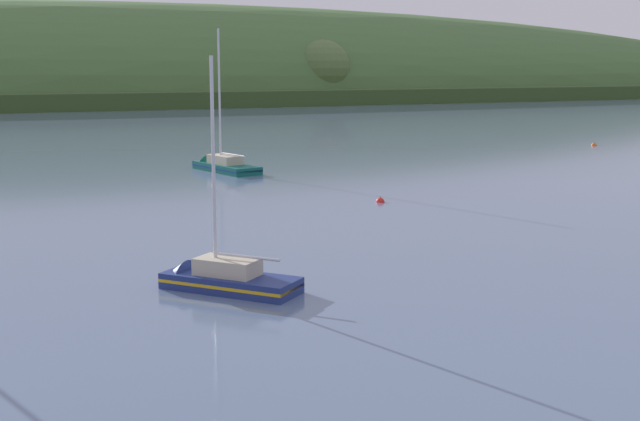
{
  "coord_description": "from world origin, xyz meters",
  "views": [
    {
      "loc": [
        -15.21,
        -8.98,
        8.52
      ],
      "look_at": [
        -2.13,
        27.95,
        1.84
      ],
      "focal_mm": 47.73,
      "sensor_mm": 36.0,
      "label": 1
    }
  ],
  "objects_px": {
    "sailboat_midwater_white": "(216,283)",
    "mooring_buoy_far_upstream": "(380,202)",
    "sailboat_far_left": "(221,168)",
    "mooring_buoy_off_fishing_boat": "(594,146)"
  },
  "relations": [
    {
      "from": "sailboat_midwater_white",
      "to": "mooring_buoy_far_upstream",
      "type": "bearing_deg",
      "value": -84.77
    },
    {
      "from": "mooring_buoy_off_fishing_boat",
      "to": "mooring_buoy_far_upstream",
      "type": "distance_m",
      "value": 46.53
    },
    {
      "from": "sailboat_far_left",
      "to": "mooring_buoy_off_fishing_boat",
      "type": "xyz_separation_m",
      "value": [
        43.13,
        8.33,
        -0.2
      ]
    },
    {
      "from": "sailboat_far_left",
      "to": "mooring_buoy_off_fishing_boat",
      "type": "relative_size",
      "value": 18.69
    },
    {
      "from": "sailboat_midwater_white",
      "to": "sailboat_far_left",
      "type": "xyz_separation_m",
      "value": [
        8.62,
        36.88,
        -0.02
      ]
    },
    {
      "from": "sailboat_far_left",
      "to": "mooring_buoy_off_fishing_boat",
      "type": "height_order",
      "value": "sailboat_far_left"
    },
    {
      "from": "mooring_buoy_far_upstream",
      "to": "sailboat_midwater_white",
      "type": "bearing_deg",
      "value": -129.75
    },
    {
      "from": "mooring_buoy_off_fishing_boat",
      "to": "mooring_buoy_far_upstream",
      "type": "xyz_separation_m",
      "value": [
        -37.28,
        -27.83,
        0.0
      ]
    },
    {
      "from": "mooring_buoy_off_fishing_boat",
      "to": "mooring_buoy_far_upstream",
      "type": "relative_size",
      "value": 1.05
    },
    {
      "from": "sailboat_midwater_white",
      "to": "mooring_buoy_off_fishing_boat",
      "type": "bearing_deg",
      "value": -93.87
    }
  ]
}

